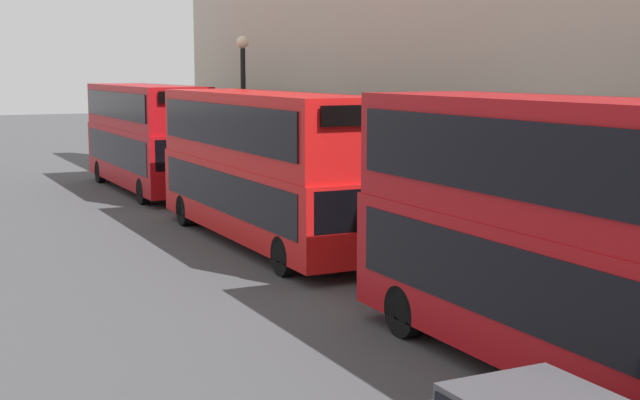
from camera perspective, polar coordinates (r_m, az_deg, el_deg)
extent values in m
cube|color=#A80F14|center=(14.69, 16.51, -5.98)|extent=(2.55, 10.24, 2.23)
cube|color=#A80F14|center=(14.32, 16.86, 2.22)|extent=(2.50, 10.04, 1.99)
cube|color=black|center=(14.62, 16.55, -4.97)|extent=(2.59, 9.42, 1.25)
cube|color=black|center=(14.31, 16.88, 2.62)|extent=(2.59, 9.42, 1.19)
cylinder|color=black|center=(16.99, 5.41, -7.10)|extent=(0.30, 1.00, 1.00)
cylinder|color=black|center=(18.23, 11.48, -6.16)|extent=(0.30, 1.00, 1.00)
cube|color=red|center=(25.70, -3.62, 0.17)|extent=(2.55, 11.14, 2.03)
cube|color=red|center=(25.49, -3.66, 4.64)|extent=(2.50, 10.92, 1.99)
cube|color=black|center=(25.67, -3.62, 0.70)|extent=(2.59, 10.25, 1.13)
cube|color=black|center=(25.49, -3.66, 4.87)|extent=(2.59, 10.25, 1.20)
cube|color=black|center=(20.69, 2.27, -0.68)|extent=(2.17, 0.06, 1.01)
cube|color=black|center=(20.46, 2.31, 5.42)|extent=(1.78, 0.06, 0.48)
cylinder|color=black|center=(21.82, -2.32, -3.60)|extent=(0.30, 1.00, 1.00)
cylinder|color=black|center=(22.80, 2.86, -3.08)|extent=(0.30, 1.00, 1.00)
cylinder|color=black|center=(29.14, -8.65, -0.66)|extent=(0.30, 1.00, 1.00)
cylinder|color=black|center=(29.89, -4.53, -0.37)|extent=(0.30, 1.00, 1.00)
cube|color=#A80F14|center=(37.65, -11.07, 2.83)|extent=(2.55, 10.47, 2.29)
cube|color=#A80F14|center=(37.51, -11.15, 5.90)|extent=(2.50, 10.26, 1.74)
cube|color=black|center=(37.62, -11.08, 3.25)|extent=(2.59, 9.63, 1.28)
cube|color=black|center=(37.51, -11.16, 6.03)|extent=(2.59, 9.63, 1.05)
cube|color=black|center=(32.63, -8.69, 2.87)|extent=(2.17, 0.06, 1.15)
cube|color=black|center=(32.50, -8.77, 6.53)|extent=(1.78, 0.06, 0.42)
cylinder|color=black|center=(33.98, -11.24, 0.55)|extent=(0.30, 1.00, 1.00)
cylinder|color=black|center=(34.62, -7.65, 0.78)|extent=(0.30, 1.00, 1.00)
cylinder|color=black|center=(41.00, -13.88, 1.78)|extent=(0.30, 1.00, 1.00)
cylinder|color=black|center=(41.53, -10.85, 1.96)|extent=(0.30, 1.00, 1.00)
cylinder|color=black|center=(32.35, -4.91, 4.54)|extent=(0.18, 0.18, 5.76)
sphere|color=beige|center=(32.29, -4.98, 10.03)|extent=(0.44, 0.44, 0.44)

